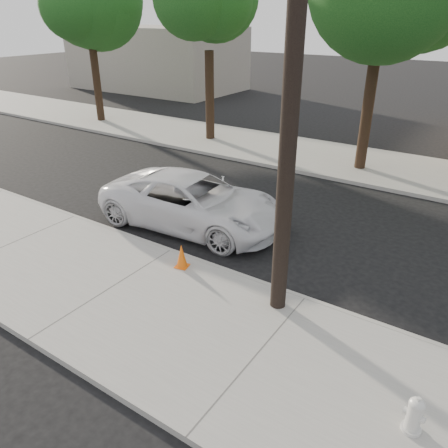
{
  "coord_description": "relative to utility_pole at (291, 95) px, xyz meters",
  "views": [
    {
      "loc": [
        7.04,
        -9.99,
        6.01
      ],
      "look_at": [
        1.29,
        -1.4,
        1.0
      ],
      "focal_mm": 35.0,
      "sensor_mm": 36.0,
      "label": 1
    }
  ],
  "objects": [
    {
      "name": "building_far",
      "position": [
        -23.6,
        22.7,
        -2.2
      ],
      "size": [
        14.0,
        8.0,
        5.0
      ],
      "primitive_type": "cube",
      "color": "gray",
      "rests_on": "ground"
    },
    {
      "name": "tree_b",
      "position": [
        -9.41,
        10.76,
        1.45
      ],
      "size": [
        4.34,
        4.2,
        8.45
      ],
      "color": "black",
      "rests_on": "far_sidewalk"
    },
    {
      "name": "tree_a",
      "position": [
        -17.4,
        10.55,
        1.83
      ],
      "size": [
        4.65,
        4.5,
        9.0
      ],
      "color": "black",
      "rests_on": "far_sidewalk"
    },
    {
      "name": "utility_pole",
      "position": [
        0.0,
        0.0,
        0.0
      ],
      "size": [
        1.4,
        0.34,
        9.0
      ],
      "color": "black",
      "rests_on": "near_sidewalk"
    },
    {
      "name": "curb_near",
      "position": [
        -3.6,
        0.6,
        -4.62
      ],
      "size": [
        90.0,
        0.12,
        0.16
      ],
      "primitive_type": "cube",
      "color": "#9E9B93",
      "rests_on": "ground"
    },
    {
      "name": "ground",
      "position": [
        -3.6,
        2.7,
        -4.7
      ],
      "size": [
        120.0,
        120.0,
        0.0
      ],
      "primitive_type": "plane",
      "color": "black",
      "rests_on": "ground"
    },
    {
      "name": "fire_hydrant",
      "position": [
        3.24,
        -1.74,
        -4.24
      ],
      "size": [
        0.34,
        0.31,
        0.64
      ],
      "rotation": [
        0.0,
        0.0,
        -0.15
      ],
      "color": "silver",
      "rests_on": "near_sidewalk"
    },
    {
      "name": "police_cruiser",
      "position": [
        -4.19,
        2.42,
        -3.89
      ],
      "size": [
        6.02,
        3.14,
        1.62
      ],
      "primitive_type": "imported",
      "rotation": [
        0.0,
        0.0,
        1.65
      ],
      "color": "white",
      "rests_on": "ground"
    },
    {
      "name": "far_sidewalk",
      "position": [
        -3.6,
        11.2,
        -4.62
      ],
      "size": [
        90.0,
        5.0,
        0.15
      ],
      "primitive_type": "cube",
      "color": "gray",
      "rests_on": "ground"
    },
    {
      "name": "traffic_cone",
      "position": [
        -2.79,
        0.09,
        -4.24
      ],
      "size": [
        0.39,
        0.39,
        0.63
      ],
      "rotation": [
        0.0,
        0.0,
        0.22
      ],
      "color": "#FB630D",
      "rests_on": "near_sidewalk"
    },
    {
      "name": "near_sidewalk",
      "position": [
        -3.6,
        -1.6,
        -4.62
      ],
      "size": [
        90.0,
        4.4,
        0.15
      ],
      "primitive_type": "cube",
      "color": "gray",
      "rests_on": "ground"
    }
  ]
}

